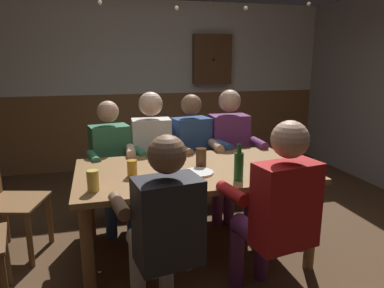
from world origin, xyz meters
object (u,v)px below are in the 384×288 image
(person_4, at_px, (164,224))
(bottle_1, at_px, (239,165))
(person_1, at_px, (153,152))
(bottle_0, at_px, (293,166))
(pint_glass_4, at_px, (93,181))
(person_0, at_px, (112,159))
(plate_0, at_px, (198,173))
(pint_glass_2, at_px, (155,151))
(person_2, at_px, (195,152))
(condiment_caddy, at_px, (289,165))
(pint_glass_5, at_px, (173,170))
(table_candle, at_px, (199,157))
(pint_glass_3, at_px, (201,157))
(wall_dart_cabinet, at_px, (212,59))
(chair_empty_near_left, at_px, (3,199))
(person_5, at_px, (277,207))
(dining_table, at_px, (193,180))
(pint_glass_1, at_px, (132,168))
(pint_glass_0, at_px, (174,155))
(person_3, at_px, (231,146))

(person_4, bearing_deg, bottle_1, 23.54)
(person_1, relative_size, bottle_0, 4.87)
(person_1, xyz_separation_m, pint_glass_4, (-0.54, -1.02, 0.11))
(person_0, relative_size, bottle_1, 4.58)
(plate_0, height_order, bottle_0, bottle_0)
(pint_glass_2, bearing_deg, person_2, 38.42)
(condiment_caddy, distance_m, bottle_0, 0.27)
(pint_glass_5, bearing_deg, table_candle, 53.29)
(pint_glass_3, relative_size, wall_dart_cabinet, 0.21)
(pint_glass_5, bearing_deg, person_4, -107.80)
(person_2, relative_size, condiment_caddy, 8.72)
(chair_empty_near_left, bearing_deg, person_5, 73.29)
(pint_glass_5, bearing_deg, person_2, 66.28)
(dining_table, distance_m, chair_empty_near_left, 1.51)
(person_4, xyz_separation_m, person_5, (0.70, 0.00, 0.02))
(person_4, distance_m, pint_glass_1, 0.68)
(chair_empty_near_left, height_order, condiment_caddy, chair_empty_near_left)
(condiment_caddy, bearing_deg, pint_glass_2, 149.85)
(bottle_1, relative_size, pint_glass_1, 2.20)
(person_4, bearing_deg, person_1, 74.84)
(table_candle, bearing_deg, wall_dart_cabinet, 69.81)
(condiment_caddy, relative_size, pint_glass_5, 0.93)
(bottle_0, bearing_deg, pint_glass_2, 136.88)
(person_4, height_order, pint_glass_2, person_4)
(person_4, bearing_deg, plate_0, 49.35)
(chair_empty_near_left, bearing_deg, dining_table, 90.00)
(person_5, distance_m, wall_dart_cabinet, 3.39)
(person_2, bearing_deg, pint_glass_5, 55.10)
(pint_glass_0, relative_size, wall_dart_cabinet, 0.17)
(plate_0, xyz_separation_m, pint_glass_2, (-0.24, 0.49, 0.05))
(bottle_1, xyz_separation_m, pint_glass_0, (-0.34, 0.55, -0.05))
(person_4, relative_size, person_5, 0.96)
(person_5, height_order, pint_glass_5, person_5)
(plate_0, bearing_deg, chair_empty_near_left, 160.12)
(person_1, distance_m, person_3, 0.79)
(person_5, relative_size, bottle_1, 4.73)
(person_2, bearing_deg, pint_glass_1, 37.71)
(person_5, height_order, pint_glass_2, person_5)
(plate_0, bearing_deg, pint_glass_5, -152.75)
(person_2, relative_size, pint_glass_2, 9.90)
(dining_table, bearing_deg, pint_glass_1, -172.26)
(pint_glass_1, relative_size, pint_glass_5, 0.78)
(person_1, height_order, person_4, person_1)
(pint_glass_3, distance_m, wall_dart_cabinet, 2.71)
(dining_table, xyz_separation_m, plate_0, (0.01, -0.13, 0.10))
(person_0, relative_size, pint_glass_1, 10.06)
(chair_empty_near_left, height_order, plate_0, chair_empty_near_left)
(dining_table, relative_size, wall_dart_cabinet, 2.51)
(dining_table, bearing_deg, pint_glass_3, 27.11)
(dining_table, height_order, condiment_caddy, condiment_caddy)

